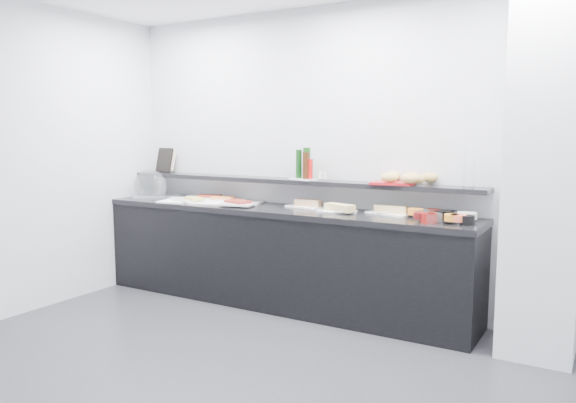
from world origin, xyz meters
The scene contains 56 objects.
ground centered at (0.00, 0.00, 0.00)m, with size 5.00×5.00×0.00m, color #2D2D30.
back_wall centered at (0.00, 2.00, 1.35)m, with size 5.00×0.02×2.70m, color silver.
column centered at (1.50, 1.65, 1.35)m, with size 0.50×0.50×2.70m, color silver.
buffet_cabinet centered at (-0.70, 1.70, 0.42)m, with size 3.60×0.60×0.85m, color black.
counter_top centered at (-0.70, 1.70, 0.88)m, with size 3.62×0.62×0.05m, color black.
wall_shelf centered at (-0.70, 1.88, 1.13)m, with size 3.60×0.25×0.04m, color black.
cloche_base centered at (-2.14, 1.70, 0.92)m, with size 0.45×0.30×0.04m, color silver.
cloche_dome centered at (-2.26, 1.69, 1.03)m, with size 0.40×0.26×0.34m, color silver.
linen_runner centered at (-1.46, 1.71, 0.91)m, with size 0.98×0.46×0.01m, color white.
platter_meat_a centered at (-1.70, 1.85, 0.92)m, with size 0.33×0.22×0.01m, color white.
food_meat_a centered at (-1.60, 1.85, 0.94)m, with size 0.22×0.14×0.02m, color maroon.
platter_salmon centered at (-1.35, 1.84, 0.92)m, with size 0.33×0.22×0.01m, color white.
food_salmon centered at (-1.39, 1.79, 0.94)m, with size 0.21×0.13×0.02m, color orange.
platter_cheese centered at (-1.67, 1.57, 0.92)m, with size 0.29×0.19×0.01m, color silver.
food_cheese centered at (-1.59, 1.60, 0.94)m, with size 0.19×0.12×0.02m, color #D5C553.
platter_meat_b centered at (-1.07, 1.57, 0.92)m, with size 0.31×0.21×0.01m, color white.
food_meat_b centered at (-1.08, 1.61, 0.94)m, with size 0.23×0.15×0.02m, color maroon.
sandwich_plate_left centered at (-0.49, 1.82, 0.91)m, with size 0.35×0.15×0.01m, color white.
sandwich_food_left centered at (-0.46, 1.83, 0.94)m, with size 0.24×0.09×0.06m, color tan.
tongs_left centered at (-0.48, 1.73, 0.92)m, with size 0.01×0.01×0.16m, color silver.
sandwich_plate_mid centered at (-0.12, 1.72, 0.91)m, with size 0.34×0.15×0.01m, color silver.
sandwich_food_mid centered at (-0.08, 1.69, 0.94)m, with size 0.27×0.10×0.06m, color #D3BA6F.
tongs_mid centered at (-0.10, 1.59, 0.92)m, with size 0.01×0.01×0.16m, color silver.
sandwich_plate_right centered at (0.31, 1.81, 0.91)m, with size 0.37×0.16×0.01m, color white.
sandwich_food_right centered at (0.33, 1.82, 0.94)m, with size 0.27×0.10×0.06m, color tan.
tongs_right centered at (0.25, 1.72, 0.92)m, with size 0.01×0.01×0.16m, color silver.
bowl_glass_fruit centered at (0.61, 1.79, 0.94)m, with size 0.18×0.18×0.07m, color white.
fill_glass_fruit centered at (0.55, 1.77, 0.95)m, with size 0.13×0.13×0.05m, color orange.
bowl_black_jam centered at (0.80, 1.79, 0.94)m, with size 0.16×0.16×0.07m, color black.
fill_black_jam centered at (0.68, 1.82, 0.95)m, with size 0.11×0.11×0.05m, color #50100B.
bowl_glass_cream centered at (0.91, 1.79, 0.94)m, with size 0.18×0.18×0.07m, color silver.
fill_glass_cream centered at (0.96, 1.77, 0.95)m, with size 0.15×0.15×0.05m, color white.
bowl_red_jam centered at (0.72, 1.57, 0.94)m, with size 0.12×0.12×0.07m, color maroon.
fill_red_jam centered at (0.66, 1.57, 0.95)m, with size 0.11×0.11×0.05m, color #570C0D.
bowl_glass_salmon centered at (0.73, 1.59, 0.94)m, with size 0.16×0.16×0.07m, color white.
fill_glass_salmon centered at (0.93, 1.61, 0.95)m, with size 0.12×0.12×0.05m, color #F5603B.
bowl_black_fruit centered at (0.99, 1.61, 0.94)m, with size 0.11×0.11×0.07m, color black.
fill_black_fruit centered at (0.88, 1.60, 0.95)m, with size 0.11×0.11×0.05m, color orange.
framed_print centered at (-2.30, 1.96, 1.28)m, with size 0.23×0.02×0.26m, color black.
print_art centered at (-2.21, 1.97, 1.28)m, with size 0.18×0.00×0.22m, color beige.
condiment_tray centered at (-0.52, 1.85, 1.16)m, with size 0.25×0.15×0.01m, color silver.
bottle_green_a centered at (-0.59, 1.88, 1.29)m, with size 0.06×0.06×0.26m, color #0E350F.
bottle_brown centered at (-0.49, 1.83, 1.28)m, with size 0.06×0.06×0.24m, color #321809.
bottle_green_b centered at (-0.50, 1.87, 1.30)m, with size 0.07×0.07×0.28m, color #123E10.
bottle_hot centered at (-0.44, 1.84, 1.25)m, with size 0.04×0.04×0.18m, color #BB0E0D.
shaker_salt centered at (-0.36, 1.86, 1.20)m, with size 0.03×0.03×0.07m, color white.
shaker_pepper centered at (-0.31, 1.87, 1.20)m, with size 0.04×0.04×0.07m, color silver.
bread_tray centered at (0.32, 1.84, 1.16)m, with size 0.34×0.24×0.02m, color #A51116.
bread_roll_nw centered at (0.28, 1.98, 1.21)m, with size 0.13×0.09×0.08m, color tan.
bread_roll_n centered at (0.46, 1.96, 1.21)m, with size 0.12×0.08×0.08m, color #C4874A.
bread_roll_ne centered at (0.60, 1.95, 1.21)m, with size 0.13×0.09×0.08m, color #B89346.
bread_roll_sw centered at (0.32, 1.78, 1.21)m, with size 0.15×0.10×0.08m, color tan.
bread_roll_s centered at (0.49, 1.77, 1.21)m, with size 0.15×0.10×0.08m, color tan.
bread_roll_se centered at (0.55, 1.80, 1.21)m, with size 0.12×0.08×0.08m, color #AE8D42.
bread_roll_mide centered at (0.45, 1.91, 1.21)m, with size 0.12×0.08×0.08m, color #B79145.
carafe centered at (0.93, 1.88, 1.30)m, with size 0.09×0.09×0.30m, color white.
Camera 1 is at (1.92, -2.59, 1.59)m, focal length 35.00 mm.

